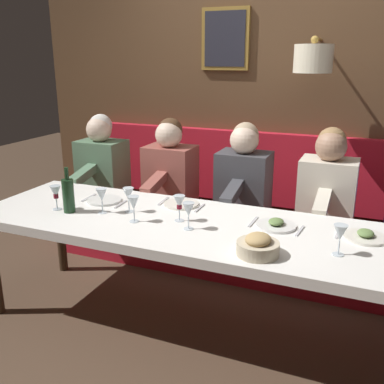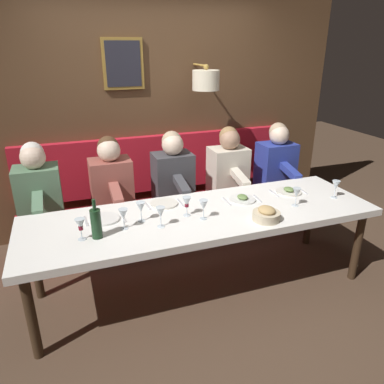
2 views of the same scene
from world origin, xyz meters
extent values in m
plane|color=#4C3828|center=(0.00, 0.00, 0.00)|extent=(12.00, 12.00, 0.00)
cube|color=white|center=(0.00, 0.00, 0.71)|extent=(0.90, 2.95, 0.06)
cylinder|color=#352416|center=(-0.35, -1.37, 0.34)|extent=(0.07, 0.07, 0.68)
cylinder|color=#352416|center=(-0.35, 1.37, 0.34)|extent=(0.07, 0.07, 0.68)
cylinder|color=#352416|center=(0.35, -1.37, 0.34)|extent=(0.07, 0.07, 0.68)
cylinder|color=#352416|center=(0.35, 1.37, 0.34)|extent=(0.07, 0.07, 0.68)
cube|color=red|center=(0.89, 0.00, 0.23)|extent=(0.52, 3.15, 0.45)
cube|color=brown|center=(1.48, 0.00, 1.45)|extent=(0.10, 4.35, 2.90)
cube|color=red|center=(1.39, 0.00, 0.77)|extent=(0.10, 3.15, 0.64)
cube|color=olive|center=(1.42, 0.34, 1.86)|extent=(0.04, 0.42, 0.51)
cube|color=#23232D|center=(1.40, 0.34, 1.86)|extent=(0.01, 0.36, 0.45)
cylinder|color=#A37F38|center=(1.25, -0.44, 1.84)|extent=(0.35, 0.02, 0.02)
cylinder|color=beige|center=(1.08, -0.44, 1.70)|extent=(0.28, 0.28, 0.20)
sphere|color=#A37F38|center=(1.08, -0.44, 1.83)|extent=(0.06, 0.06, 0.06)
cube|color=#283893|center=(0.89, -1.25, 0.73)|extent=(0.30, 0.40, 0.56)
sphere|color=beige|center=(0.87, -1.25, 1.11)|extent=(0.22, 0.22, 0.22)
sphere|color=tan|center=(0.90, -1.25, 1.14)|extent=(0.20, 0.20, 0.20)
cube|color=#283893|center=(0.60, -1.25, 0.77)|extent=(0.33, 0.09, 0.14)
cube|color=beige|center=(0.89, -0.64, 0.73)|extent=(0.30, 0.40, 0.56)
sphere|color=#A37A60|center=(0.87, -0.64, 1.11)|extent=(0.22, 0.22, 0.22)
sphere|color=#937047|center=(0.90, -0.64, 1.14)|extent=(0.20, 0.20, 0.20)
cube|color=beige|center=(0.60, -0.64, 0.77)|extent=(0.33, 0.09, 0.14)
cube|color=#3D3D42|center=(0.89, -0.01, 0.73)|extent=(0.30, 0.40, 0.56)
sphere|color=beige|center=(0.87, -0.01, 1.11)|extent=(0.22, 0.22, 0.22)
sphere|color=tan|center=(0.90, -0.01, 1.14)|extent=(0.20, 0.20, 0.20)
cube|color=#3D3D42|center=(0.60, -0.01, 0.77)|extent=(0.33, 0.09, 0.14)
cube|color=#934C42|center=(0.89, 0.63, 0.73)|extent=(0.30, 0.40, 0.56)
sphere|color=beige|center=(0.87, 0.63, 1.11)|extent=(0.22, 0.22, 0.22)
sphere|color=#4C331E|center=(0.90, 0.63, 1.14)|extent=(0.20, 0.20, 0.20)
cube|color=#934C42|center=(0.60, 0.63, 0.77)|extent=(0.33, 0.09, 0.14)
cube|color=#567A5B|center=(0.89, 1.30, 0.73)|extent=(0.30, 0.40, 0.56)
sphere|color=beige|center=(0.87, 1.30, 1.11)|extent=(0.22, 0.22, 0.22)
sphere|color=silver|center=(0.90, 1.30, 1.14)|extent=(0.20, 0.20, 0.20)
cube|color=#567A5B|center=(0.60, 1.30, 0.77)|extent=(0.33, 0.09, 0.14)
cylinder|color=silver|center=(0.15, 0.79, 0.75)|extent=(0.24, 0.24, 0.01)
cube|color=silver|center=(0.13, 0.64, 0.74)|extent=(0.17, 0.02, 0.01)
cube|color=silver|center=(0.17, 0.93, 0.74)|extent=(0.18, 0.02, 0.01)
cylinder|color=silver|center=(0.28, 0.26, 0.75)|extent=(0.24, 0.24, 0.01)
cube|color=silver|center=(0.26, 0.11, 0.74)|extent=(0.17, 0.02, 0.01)
cube|color=silver|center=(0.30, 0.40, 0.74)|extent=(0.18, 0.03, 0.01)
cylinder|color=silver|center=(0.15, -0.93, 0.75)|extent=(0.24, 0.24, 0.01)
ellipsoid|color=#668447|center=(0.15, -0.93, 0.77)|extent=(0.11, 0.09, 0.04)
cube|color=silver|center=(0.13, -1.07, 0.74)|extent=(0.17, 0.03, 0.01)
cube|color=silver|center=(0.17, -0.78, 0.74)|extent=(0.18, 0.03, 0.01)
cylinder|color=silver|center=(0.13, -0.43, 0.75)|extent=(0.24, 0.24, 0.01)
ellipsoid|color=#668447|center=(0.13, -0.43, 0.77)|extent=(0.11, 0.09, 0.04)
cube|color=silver|center=(0.11, -0.58, 0.74)|extent=(0.17, 0.03, 0.01)
cube|color=silver|center=(0.15, -0.29, 0.74)|extent=(0.18, 0.02, 0.01)
cylinder|color=silver|center=(-0.13, -0.81, 0.74)|extent=(0.06, 0.06, 0.00)
cylinder|color=silver|center=(-0.13, -0.81, 0.78)|extent=(0.01, 0.01, 0.07)
cone|color=silver|center=(-0.13, -0.81, 0.86)|extent=(0.07, 0.07, 0.08)
cylinder|color=silver|center=(0.00, 0.14, 0.74)|extent=(0.06, 0.06, 0.00)
cylinder|color=silver|center=(0.00, 0.14, 0.78)|extent=(0.01, 0.01, 0.07)
cone|color=silver|center=(0.00, 0.14, 0.86)|extent=(0.07, 0.07, 0.08)
cylinder|color=maroon|center=(0.00, 0.14, 0.83)|extent=(0.03, 0.03, 0.02)
cylinder|color=silver|center=(0.02, 0.52, 0.74)|extent=(0.06, 0.06, 0.00)
cylinder|color=silver|center=(0.02, 0.52, 0.78)|extent=(0.01, 0.01, 0.07)
cone|color=silver|center=(0.02, 0.52, 0.86)|extent=(0.07, 0.07, 0.08)
cylinder|color=silver|center=(-0.10, -1.25, 0.74)|extent=(0.06, 0.06, 0.00)
cylinder|color=silver|center=(-0.10, -1.25, 0.78)|extent=(0.01, 0.01, 0.07)
cone|color=silver|center=(-0.10, -1.25, 0.86)|extent=(0.07, 0.07, 0.08)
cylinder|color=silver|center=(-0.12, 0.39, 0.74)|extent=(0.06, 0.06, 0.00)
cylinder|color=silver|center=(-0.12, 0.39, 0.78)|extent=(0.01, 0.01, 0.07)
cone|color=silver|center=(-0.12, 0.39, 0.86)|extent=(0.07, 0.07, 0.08)
cylinder|color=silver|center=(-0.12, 0.98, 0.74)|extent=(0.06, 0.06, 0.00)
cylinder|color=silver|center=(-0.12, 0.98, 0.78)|extent=(0.01, 0.01, 0.07)
cone|color=silver|center=(-0.12, 0.98, 0.86)|extent=(0.07, 0.07, 0.08)
cylinder|color=maroon|center=(-0.12, 0.98, 0.83)|extent=(0.03, 0.03, 0.03)
cylinder|color=silver|center=(-0.06, 0.67, 0.74)|extent=(0.06, 0.06, 0.00)
cylinder|color=silver|center=(-0.06, 0.67, 0.78)|extent=(0.01, 0.01, 0.07)
cone|color=silver|center=(-0.06, 0.67, 0.86)|extent=(0.07, 0.07, 0.08)
cylinder|color=silver|center=(-0.10, 0.04, 0.74)|extent=(0.06, 0.06, 0.00)
cylinder|color=silver|center=(-0.10, 0.04, 0.78)|extent=(0.01, 0.01, 0.07)
cone|color=silver|center=(-0.10, 0.04, 0.86)|extent=(0.07, 0.07, 0.08)
cylinder|color=#19381E|center=(-0.13, 0.87, 0.85)|extent=(0.08, 0.08, 0.22)
cylinder|color=#19381E|center=(-0.13, 0.87, 1.00)|extent=(0.03, 0.03, 0.08)
cylinder|color=beige|center=(-0.29, -0.43, 0.78)|extent=(0.22, 0.22, 0.07)
ellipsoid|color=tan|center=(-0.29, -0.43, 0.83)|extent=(0.15, 0.13, 0.06)
camera|label=1|loc=(-2.32, -0.91, 1.71)|focal=41.06mm
camera|label=2|loc=(-2.56, 1.02, 2.04)|focal=34.17mm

